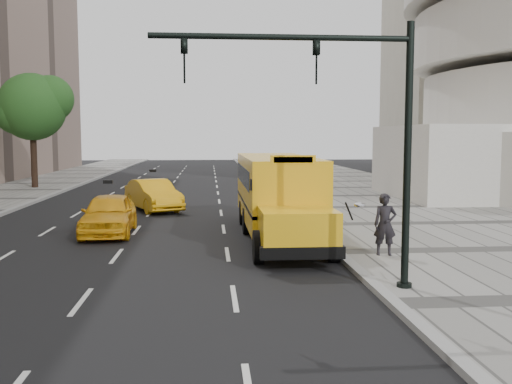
{
  "coord_description": "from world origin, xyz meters",
  "views": [
    {
      "loc": [
        1.94,
        -22.99,
        3.75
      ],
      "look_at": [
        3.5,
        -4.0,
        1.9
      ],
      "focal_mm": 40.0,
      "sensor_mm": 36.0,
      "label": 1
    }
  ],
  "objects": [
    {
      "name": "traffic_signal",
      "position": [
        5.19,
        -9.89,
        4.09
      ],
      "size": [
        6.18,
        0.36,
        6.4
      ],
      "color": "black",
      "rests_on": "ground"
    },
    {
      "name": "pedestrian",
      "position": [
        7.26,
        -6.22,
        1.1
      ],
      "size": [
        0.74,
        0.54,
        1.89
      ],
      "primitive_type": "imported",
      "rotation": [
        0.0,
        0.0,
        -0.13
      ],
      "color": "black",
      "rests_on": "sidewalk_museum"
    },
    {
      "name": "taxi_far",
      "position": [
        -0.92,
        6.22,
        0.79
      ],
      "size": [
        3.47,
        5.04,
        1.57
      ],
      "primitive_type": "imported",
      "rotation": [
        0.0,
        0.0,
        0.42
      ],
      "color": "#F8AF12",
      "rests_on": "ground"
    },
    {
      "name": "sidewalk_museum",
      "position": [
        12.0,
        0.0,
        0.07
      ],
      "size": [
        12.0,
        140.0,
        0.15
      ],
      "primitive_type": "cube",
      "color": "gray",
      "rests_on": "ground"
    },
    {
      "name": "ground",
      "position": [
        0.0,
        0.0,
        0.0
      ],
      "size": [
        140.0,
        140.0,
        0.0
      ],
      "primitive_type": "plane",
      "color": "black",
      "rests_on": "ground"
    },
    {
      "name": "curb_museum",
      "position": [
        6.0,
        0.0,
        0.07
      ],
      "size": [
        0.3,
        140.0,
        0.15
      ],
      "primitive_type": "cube",
      "color": "gray",
      "rests_on": "ground"
    },
    {
      "name": "taxi_near",
      "position": [
        -1.93,
        -0.87,
        0.79
      ],
      "size": [
        2.02,
        4.68,
        1.57
      ],
      "primitive_type": "imported",
      "rotation": [
        0.0,
        0.0,
        0.04
      ],
      "color": "#F8AF12",
      "rests_on": "ground"
    },
    {
      "name": "tree_c",
      "position": [
        -10.41,
        18.72,
        5.89
      ],
      "size": [
        5.32,
        4.73,
        8.21
      ],
      "color": "black",
      "rests_on": "ground"
    },
    {
      "name": "school_bus",
      "position": [
        4.5,
        -1.53,
        1.76
      ],
      "size": [
        2.96,
        11.56,
        3.19
      ],
      "color": "yellow",
      "rests_on": "ground"
    }
  ]
}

